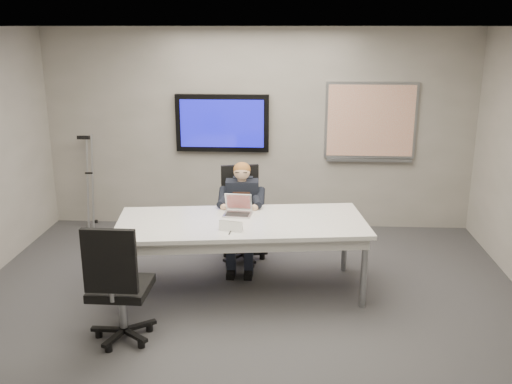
# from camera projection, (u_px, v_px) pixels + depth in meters

# --- Properties ---
(floor) EXTENTS (6.00, 6.00, 0.02)m
(floor) POSITION_uv_depth(u_px,v_px,m) (242.00, 328.00, 5.50)
(floor) COLOR #38383A
(floor) RESTS_ON ground
(ceiling) EXTENTS (6.00, 6.00, 0.02)m
(ceiling) POSITION_uv_depth(u_px,v_px,m) (239.00, 27.00, 4.71)
(ceiling) COLOR silver
(ceiling) RESTS_ON wall_back
(wall_back) EXTENTS (6.00, 0.02, 2.80)m
(wall_back) POSITION_uv_depth(u_px,v_px,m) (258.00, 130.00, 7.98)
(wall_back) COLOR gray
(wall_back) RESTS_ON ground
(conference_table) EXTENTS (2.75, 1.41, 0.81)m
(conference_table) POSITION_uv_depth(u_px,v_px,m) (242.00, 229.00, 6.09)
(conference_table) COLOR white
(conference_table) RESTS_ON ground
(tv_display) EXTENTS (1.30, 0.09, 0.80)m
(tv_display) POSITION_uv_depth(u_px,v_px,m) (222.00, 123.00, 7.93)
(tv_display) COLOR black
(tv_display) RESTS_ON wall_back
(whiteboard) EXTENTS (1.25, 0.08, 1.10)m
(whiteboard) POSITION_uv_depth(u_px,v_px,m) (371.00, 122.00, 7.83)
(whiteboard) COLOR #93979B
(whiteboard) RESTS_ON wall_back
(office_chair_far) EXTENTS (0.65, 0.65, 1.16)m
(office_chair_far) POSITION_uv_depth(u_px,v_px,m) (242.00, 231.00, 7.04)
(office_chair_far) COLOR black
(office_chair_far) RESTS_ON ground
(office_chair_near) EXTENTS (0.57, 0.57, 1.17)m
(office_chair_near) POSITION_uv_depth(u_px,v_px,m) (121.00, 305.00, 5.18)
(office_chair_near) COLOR black
(office_chair_near) RESTS_ON ground
(seated_person) EXTENTS (0.40, 0.69, 1.26)m
(seated_person) POSITION_uv_depth(u_px,v_px,m) (241.00, 227.00, 6.76)
(seated_person) COLOR #1B202D
(seated_person) RESTS_ON office_chair_far
(crutch) EXTENTS (0.34, 0.57, 1.42)m
(crutch) POSITION_uv_depth(u_px,v_px,m) (90.00, 180.00, 8.13)
(crutch) COLOR #A5A8AD
(crutch) RESTS_ON ground
(laptop) EXTENTS (0.32, 0.31, 0.21)m
(laptop) POSITION_uv_depth(u_px,v_px,m) (238.00, 209.00, 6.27)
(laptop) COLOR #BCBCBE
(laptop) RESTS_ON conference_table
(name_tent) EXTENTS (0.26, 0.12, 0.10)m
(name_tent) POSITION_uv_depth(u_px,v_px,m) (231.00, 225.00, 5.77)
(name_tent) COLOR white
(name_tent) RESTS_ON conference_table
(pen) EXTENTS (0.02, 0.14, 0.01)m
(pen) POSITION_uv_depth(u_px,v_px,m) (230.00, 232.00, 5.72)
(pen) COLOR black
(pen) RESTS_ON conference_table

